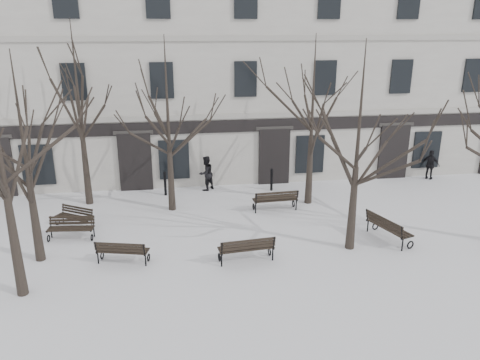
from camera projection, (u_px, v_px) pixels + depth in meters
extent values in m
plane|color=silver|center=(224.00, 259.00, 16.57)|extent=(100.00, 100.00, 0.00)
cube|color=#B8B5AB|center=(198.00, 68.00, 27.04)|extent=(40.00, 10.00, 11.00)
cube|color=#9B978E|center=(205.00, 117.00, 22.92)|extent=(40.00, 0.12, 0.25)
cube|color=#9B978E|center=(203.00, 38.00, 21.75)|extent=(40.00, 0.12, 0.25)
cube|color=black|center=(205.00, 127.00, 23.07)|extent=(40.00, 0.10, 0.60)
cube|color=black|center=(38.00, 165.00, 22.46)|extent=(1.50, 0.14, 2.00)
cube|color=black|center=(135.00, 162.00, 23.09)|extent=(1.60, 0.22, 2.90)
cube|color=#2D2B28|center=(133.00, 132.00, 22.58)|extent=(1.90, 0.08, 0.18)
cube|color=black|center=(174.00, 159.00, 23.35)|extent=(1.50, 0.14, 2.00)
cube|color=black|center=(274.00, 157.00, 24.05)|extent=(1.60, 0.22, 2.90)
cube|color=#2D2B28|center=(275.00, 128.00, 23.54)|extent=(1.90, 0.08, 0.18)
cube|color=black|center=(310.00, 154.00, 24.30)|extent=(1.50, 0.14, 2.00)
cube|color=black|center=(393.00, 152.00, 24.94)|extent=(1.60, 0.22, 2.90)
cube|color=#2D2B28|center=(396.00, 124.00, 24.43)|extent=(1.90, 0.08, 0.18)
cube|color=black|center=(426.00, 150.00, 25.19)|extent=(1.50, 0.14, 2.00)
cube|color=black|center=(74.00, 82.00, 21.51)|extent=(1.10, 0.14, 1.70)
cube|color=black|center=(162.00, 80.00, 22.06)|extent=(1.10, 0.14, 1.70)
cube|color=black|center=(245.00, 79.00, 22.61)|extent=(1.10, 0.14, 1.70)
cube|color=black|center=(325.00, 78.00, 23.15)|extent=(1.10, 0.14, 1.70)
cube|color=black|center=(330.00, 0.00, 22.02)|extent=(1.10, 0.14, 1.70)
cube|color=black|center=(401.00, 77.00, 23.70)|extent=(1.10, 0.14, 1.70)
cube|color=black|center=(409.00, 1.00, 22.56)|extent=(1.10, 0.14, 1.70)
cube|color=black|center=(474.00, 75.00, 24.25)|extent=(1.10, 0.14, 1.70)
cone|color=black|center=(35.00, 220.00, 16.06)|extent=(0.34, 0.34, 3.03)
cone|color=black|center=(15.00, 243.00, 13.88)|extent=(0.34, 0.34, 3.48)
cone|color=black|center=(353.00, 209.00, 16.92)|extent=(0.34, 0.34, 3.15)
cone|color=black|center=(86.00, 168.00, 21.21)|extent=(0.34, 0.34, 3.43)
cone|color=black|center=(171.00, 176.00, 20.55)|extent=(0.34, 0.34, 3.17)
cone|color=black|center=(309.00, 170.00, 21.34)|extent=(0.34, 0.34, 3.18)
torus|color=black|center=(49.00, 238.00, 17.87)|extent=(0.08, 0.28, 0.28)
cylinder|color=black|center=(51.00, 233.00, 18.17)|extent=(0.05, 0.05, 0.43)
cube|color=black|center=(49.00, 229.00, 17.94)|extent=(0.10, 0.53, 0.05)
torus|color=black|center=(92.00, 238.00, 17.94)|extent=(0.08, 0.28, 0.28)
cylinder|color=black|center=(94.00, 232.00, 18.24)|extent=(0.05, 0.05, 0.43)
cube|color=black|center=(92.00, 229.00, 18.01)|extent=(0.10, 0.53, 0.05)
cube|color=black|center=(69.00, 231.00, 17.77)|extent=(1.74, 0.26, 0.03)
cube|color=black|center=(70.00, 229.00, 17.89)|extent=(1.74, 0.26, 0.03)
cube|color=black|center=(71.00, 228.00, 18.02)|extent=(1.74, 0.26, 0.03)
cube|color=black|center=(72.00, 226.00, 18.15)|extent=(1.74, 0.26, 0.03)
cube|color=black|center=(72.00, 223.00, 18.15)|extent=(1.73, 0.20, 0.09)
cube|color=black|center=(72.00, 220.00, 18.13)|extent=(1.73, 0.20, 0.09)
cube|color=black|center=(72.00, 217.00, 18.11)|extent=(1.73, 0.20, 0.09)
cylinder|color=black|center=(51.00, 222.00, 18.11)|extent=(0.05, 0.14, 0.48)
cylinder|color=black|center=(93.00, 221.00, 18.19)|extent=(0.05, 0.14, 0.48)
torus|color=black|center=(149.00, 257.00, 16.39)|extent=(0.12, 0.29, 0.29)
cylinder|color=black|center=(146.00, 260.00, 16.03)|extent=(0.05, 0.05, 0.45)
cube|color=black|center=(147.00, 252.00, 16.13)|extent=(0.18, 0.54, 0.05)
torus|color=black|center=(102.00, 255.00, 16.55)|extent=(0.12, 0.29, 0.29)
cylinder|color=black|center=(98.00, 258.00, 16.18)|extent=(0.05, 0.05, 0.45)
cube|color=black|center=(99.00, 250.00, 16.28)|extent=(0.18, 0.54, 0.05)
cube|color=black|center=(125.00, 248.00, 16.40)|extent=(1.76, 0.51, 0.03)
cube|color=black|center=(124.00, 249.00, 16.27)|extent=(1.76, 0.51, 0.03)
cube|color=black|center=(122.00, 251.00, 16.14)|extent=(1.76, 0.51, 0.03)
cube|color=black|center=(121.00, 253.00, 16.01)|extent=(1.76, 0.51, 0.03)
cube|color=black|center=(120.00, 250.00, 15.93)|extent=(1.74, 0.46, 0.09)
cube|color=black|center=(120.00, 247.00, 15.88)|extent=(1.74, 0.46, 0.09)
cube|color=black|center=(119.00, 244.00, 15.82)|extent=(1.74, 0.46, 0.09)
cylinder|color=black|center=(144.00, 250.00, 15.82)|extent=(0.07, 0.15, 0.49)
cylinder|color=black|center=(96.00, 248.00, 15.98)|extent=(0.07, 0.15, 0.49)
torus|color=black|center=(269.00, 251.00, 16.80)|extent=(0.09, 0.32, 0.31)
cylinder|color=black|center=(273.00, 254.00, 16.41)|extent=(0.05, 0.05, 0.49)
cube|color=black|center=(271.00, 245.00, 16.52)|extent=(0.11, 0.60, 0.05)
torus|color=black|center=(219.00, 257.00, 16.38)|extent=(0.09, 0.32, 0.31)
cylinder|color=black|center=(222.00, 260.00, 15.99)|extent=(0.05, 0.05, 0.49)
cube|color=black|center=(220.00, 251.00, 16.09)|extent=(0.11, 0.60, 0.05)
cube|color=black|center=(244.00, 245.00, 16.52)|extent=(1.95, 0.29, 0.04)
cube|color=black|center=(245.00, 247.00, 16.38)|extent=(1.95, 0.29, 0.04)
cube|color=black|center=(247.00, 249.00, 16.24)|extent=(1.95, 0.29, 0.04)
cube|color=black|center=(248.00, 250.00, 16.10)|extent=(1.95, 0.29, 0.04)
cube|color=black|center=(248.00, 247.00, 16.01)|extent=(1.94, 0.23, 0.10)
cube|color=black|center=(248.00, 244.00, 15.95)|extent=(1.94, 0.23, 0.10)
cube|color=black|center=(248.00, 241.00, 15.89)|extent=(1.94, 0.23, 0.10)
cylinder|color=black|center=(274.00, 243.00, 16.19)|extent=(0.06, 0.16, 0.54)
cylinder|color=black|center=(222.00, 249.00, 15.77)|extent=(0.06, 0.16, 0.54)
torus|color=black|center=(58.00, 222.00, 19.37)|extent=(0.17, 0.24, 0.26)
cylinder|color=black|center=(63.00, 218.00, 19.63)|extent=(0.04, 0.04, 0.40)
cube|color=black|center=(60.00, 215.00, 19.42)|extent=(0.30, 0.44, 0.04)
torus|color=black|center=(86.00, 228.00, 18.80)|extent=(0.17, 0.24, 0.26)
cylinder|color=black|center=(92.00, 223.00, 19.06)|extent=(0.04, 0.04, 0.40)
cube|color=black|center=(89.00, 220.00, 18.85)|extent=(0.30, 0.44, 0.04)
cube|color=black|center=(70.00, 219.00, 18.96)|extent=(1.41, 0.91, 0.03)
cube|color=black|center=(73.00, 218.00, 19.07)|extent=(1.41, 0.91, 0.03)
cube|color=black|center=(75.00, 217.00, 19.18)|extent=(1.41, 0.91, 0.03)
cube|color=black|center=(77.00, 215.00, 19.29)|extent=(1.41, 0.91, 0.03)
cube|color=black|center=(77.00, 213.00, 19.28)|extent=(1.38, 0.87, 0.08)
cube|color=black|center=(77.00, 210.00, 19.26)|extent=(1.38, 0.87, 0.08)
cube|color=black|center=(77.00, 207.00, 19.25)|extent=(1.38, 0.87, 0.08)
cylinder|color=black|center=(63.00, 209.00, 19.57)|extent=(0.10, 0.13, 0.44)
cylinder|color=black|center=(92.00, 214.00, 19.00)|extent=(0.10, 0.13, 0.44)
torus|color=black|center=(293.00, 204.00, 21.28)|extent=(0.07, 0.32, 0.32)
cylinder|color=black|center=(296.00, 205.00, 20.88)|extent=(0.05, 0.05, 0.49)
cube|color=black|center=(295.00, 198.00, 20.99)|extent=(0.09, 0.61, 0.05)
torus|color=black|center=(254.00, 207.00, 20.93)|extent=(0.07, 0.32, 0.32)
cylinder|color=black|center=(256.00, 208.00, 20.53)|extent=(0.05, 0.05, 0.49)
cube|color=black|center=(255.00, 201.00, 20.64)|extent=(0.09, 0.61, 0.05)
cube|color=black|center=(274.00, 197.00, 21.03)|extent=(1.98, 0.21, 0.04)
cube|color=black|center=(275.00, 199.00, 20.89)|extent=(1.98, 0.21, 0.04)
cube|color=black|center=(275.00, 200.00, 20.74)|extent=(1.98, 0.21, 0.04)
cube|color=black|center=(276.00, 201.00, 20.60)|extent=(1.98, 0.21, 0.04)
cube|color=black|center=(277.00, 198.00, 20.52)|extent=(1.97, 0.15, 0.10)
cube|color=black|center=(277.00, 196.00, 20.45)|extent=(1.97, 0.15, 0.10)
cube|color=black|center=(277.00, 193.00, 20.39)|extent=(1.97, 0.15, 0.10)
cylinder|color=black|center=(297.00, 196.00, 20.65)|extent=(0.05, 0.16, 0.55)
cylinder|color=black|center=(256.00, 199.00, 20.30)|extent=(0.05, 0.16, 0.55)
torus|color=black|center=(410.00, 245.00, 17.30)|extent=(0.32, 0.15, 0.32)
cylinder|color=black|center=(402.00, 245.00, 17.10)|extent=(0.06, 0.06, 0.50)
cube|color=black|center=(407.00, 237.00, 17.11)|extent=(0.60, 0.24, 0.06)
torus|color=black|center=(375.00, 226.00, 18.91)|extent=(0.32, 0.15, 0.32)
cylinder|color=black|center=(368.00, 226.00, 18.71)|extent=(0.06, 0.06, 0.50)
cube|color=black|center=(372.00, 219.00, 18.72)|extent=(0.60, 0.24, 0.06)
cube|color=black|center=(394.00, 226.00, 18.01)|extent=(0.70, 1.94, 0.04)
cube|color=black|center=(391.00, 227.00, 17.94)|extent=(0.70, 1.94, 0.04)
cube|color=black|center=(388.00, 228.00, 17.88)|extent=(0.70, 1.94, 0.04)
cube|color=black|center=(385.00, 228.00, 17.81)|extent=(0.70, 1.94, 0.04)
cube|color=black|center=(384.00, 225.00, 17.75)|extent=(0.64, 1.92, 0.10)
cube|color=black|center=(384.00, 222.00, 17.70)|extent=(0.64, 1.92, 0.10)
cube|color=black|center=(384.00, 219.00, 17.64)|extent=(0.64, 1.92, 0.10)
cylinder|color=black|center=(402.00, 233.00, 16.92)|extent=(0.16, 0.09, 0.55)
cylinder|color=black|center=(367.00, 215.00, 18.53)|extent=(0.16, 0.09, 0.55)
cylinder|color=black|center=(165.00, 184.00, 22.62)|extent=(0.13, 0.13, 1.11)
sphere|color=black|center=(165.00, 173.00, 22.44)|extent=(0.16, 0.16, 0.16)
cylinder|color=black|center=(272.00, 180.00, 23.28)|extent=(0.13, 0.13, 1.05)
sphere|color=black|center=(272.00, 170.00, 23.11)|extent=(0.15, 0.15, 0.15)
imported|color=black|center=(206.00, 190.00, 23.54)|extent=(1.07, 1.05, 1.74)
imported|color=black|center=(429.00, 179.00, 25.18)|extent=(0.94, 0.93, 1.59)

